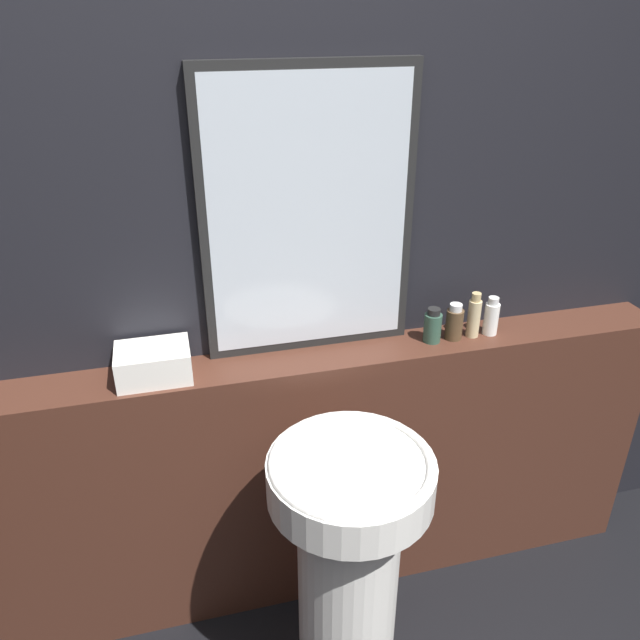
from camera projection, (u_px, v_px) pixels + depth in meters
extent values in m
cube|color=black|center=(277.00, 240.00, 1.78)|extent=(8.00, 0.06, 2.50)
cube|color=#422319|center=(292.00, 481.00, 2.04)|extent=(2.46, 0.18, 0.92)
cylinder|color=silver|center=(347.00, 595.00, 1.75)|extent=(0.28, 0.28, 0.74)
cylinder|color=silver|center=(351.00, 479.00, 1.56)|extent=(0.42, 0.42, 0.10)
torus|color=silver|center=(351.00, 462.00, 1.53)|extent=(0.41, 0.41, 0.02)
cube|color=black|center=(309.00, 217.00, 1.72)|extent=(0.60, 0.03, 0.81)
cube|color=#B2BCC6|center=(309.00, 218.00, 1.71)|extent=(0.55, 0.02, 0.76)
cube|color=silver|center=(154.00, 363.00, 1.72)|extent=(0.20, 0.15, 0.09)
cylinder|color=#2D4C3D|center=(432.00, 328.00, 1.90)|extent=(0.05, 0.05, 0.09)
cylinder|color=black|center=(434.00, 312.00, 1.88)|extent=(0.04, 0.04, 0.02)
cylinder|color=#4C3823|center=(454.00, 324.00, 1.92)|extent=(0.05, 0.05, 0.10)
cylinder|color=silver|center=(456.00, 307.00, 1.89)|extent=(0.04, 0.04, 0.02)
cylinder|color=#C6B284|center=(474.00, 319.00, 1.93)|extent=(0.04, 0.04, 0.12)
cylinder|color=tan|center=(476.00, 297.00, 1.89)|extent=(0.03, 0.03, 0.03)
cylinder|color=white|center=(491.00, 319.00, 1.94)|extent=(0.05, 0.05, 0.10)
cylinder|color=silver|center=(494.00, 301.00, 1.92)|extent=(0.03, 0.03, 0.02)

